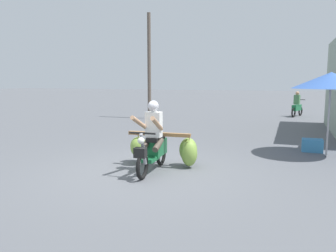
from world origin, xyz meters
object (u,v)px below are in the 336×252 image
(motorbike_main_loaded, at_px, (160,146))
(produce_crate, at_px, (312,145))
(utility_pole, at_px, (149,67))
(motorbike_distant_ahead_left, at_px, (297,106))
(market_umbrella_near_shop, at_px, (331,80))

(motorbike_main_loaded, xyz_separation_m, produce_crate, (3.40, 3.16, -0.34))
(motorbike_main_loaded, relative_size, utility_pole, 0.34)
(motorbike_distant_ahead_left, relative_size, market_umbrella_near_shop, 0.70)
(produce_crate, bearing_deg, market_umbrella_near_shop, -56.74)
(market_umbrella_near_shop, xyz_separation_m, utility_pole, (-7.96, 6.55, 0.70))
(motorbike_distant_ahead_left, xyz_separation_m, utility_pole, (-7.33, -3.66, 2.15))
(produce_crate, xyz_separation_m, utility_pole, (-7.64, 6.05, 2.53))
(market_umbrella_near_shop, relative_size, produce_crate, 3.98)
(motorbike_distant_ahead_left, relative_size, utility_pole, 0.29)
(motorbike_main_loaded, distance_m, produce_crate, 4.65)
(motorbike_main_loaded, xyz_separation_m, market_umbrella_near_shop, (3.73, 2.66, 1.49))
(motorbike_distant_ahead_left, height_order, market_umbrella_near_shop, market_umbrella_near_shop)
(motorbike_distant_ahead_left, xyz_separation_m, market_umbrella_near_shop, (0.63, -10.21, 1.45))
(motorbike_main_loaded, relative_size, produce_crate, 3.30)
(motorbike_distant_ahead_left, relative_size, produce_crate, 2.77)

